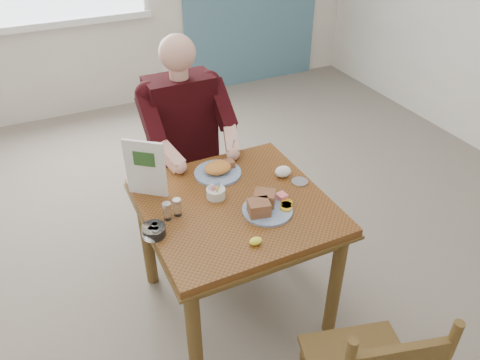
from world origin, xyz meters
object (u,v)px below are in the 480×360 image
chair_far (185,169)px  table (235,219)px  diner (186,131)px  near_plate (265,206)px  far_plate (218,170)px

chair_far → table: bearing=-90.0°
diner → near_plate: size_ratio=4.31×
diner → near_plate: bearing=-82.9°
table → near_plate: bearing=-50.6°
diner → far_plate: size_ratio=5.09×
table → far_plate: bearing=84.2°
far_plate → table: bearing=-95.8°
chair_far → diner: 0.34m
diner → chair_far: bearing=90.0°
diner → far_plate: diner is taller
chair_far → diner: (0.00, -0.09, 0.33)m
near_plate → diner: bearing=97.1°
chair_far → diner: size_ratio=0.69×
chair_far → diner: bearing=-90.0°
near_plate → far_plate: near_plate is taller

